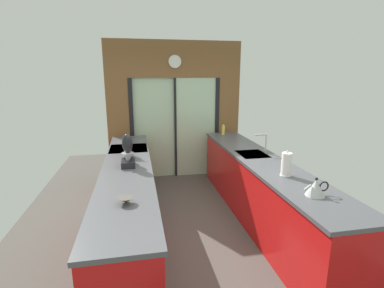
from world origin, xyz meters
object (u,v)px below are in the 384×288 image
kettle (316,188)px  paper_towel_roll (286,165)px  oven_range (130,176)px  soap_bottle (223,130)px  mixing_bowl (126,200)px  stand_mixer (128,154)px  knife_block (129,149)px

kettle → paper_towel_roll: size_ratio=0.87×
oven_range → soap_bottle: size_ratio=4.10×
mixing_bowl → paper_towel_roll: 1.83m
paper_towel_roll → stand_mixer: bearing=158.0°
mixing_bowl → stand_mixer: (0.00, 1.11, 0.13)m
stand_mixer → kettle: stand_mixer is taller
stand_mixer → paper_towel_roll: size_ratio=1.39×
oven_range → knife_block: bearing=-87.8°
knife_block → kettle: bearing=-44.2°
stand_mixer → kettle: (1.78, -1.28, -0.08)m
kettle → oven_range: bearing=129.0°
stand_mixer → soap_bottle: (1.78, 1.71, -0.07)m
kettle → knife_block: bearing=135.8°
kettle → soap_bottle: (-0.00, 2.99, 0.01)m
oven_range → stand_mixer: (0.02, -0.95, 0.63)m
knife_block → soap_bottle: bearing=35.1°
knife_block → stand_mixer: 0.46m
mixing_bowl → paper_towel_roll: bearing=12.5°
mixing_bowl → soap_bottle: bearing=57.7°
stand_mixer → mixing_bowl: bearing=-90.0°
mixing_bowl → soap_bottle: soap_bottle is taller
oven_range → kettle: (1.80, -2.22, 0.54)m
oven_range → paper_towel_roll: 2.52m
stand_mixer → paper_towel_roll: 1.92m
oven_range → paper_towel_roll: size_ratio=3.04×
kettle → paper_towel_roll: 0.56m
stand_mixer → soap_bottle: size_ratio=1.87×
oven_range → paper_towel_roll: (1.80, -1.66, 0.60)m
soap_bottle → knife_block: bearing=-144.9°
mixing_bowl → knife_block: size_ratio=0.53×
oven_range → soap_bottle: soap_bottle is taller
stand_mixer → paper_towel_roll: stand_mixer is taller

